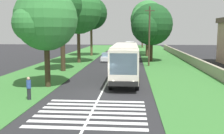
# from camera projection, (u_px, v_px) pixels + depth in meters

# --- Properties ---
(ground) EXTENTS (160.00, 160.00, 0.00)m
(ground) POSITION_uv_depth(u_px,v_px,m) (102.00, 92.00, 21.98)
(ground) COLOR #262628
(grass_verge_left) EXTENTS (120.00, 8.00, 0.04)m
(grass_verge_left) POSITION_uv_depth(u_px,v_px,m) (57.00, 67.00, 37.43)
(grass_verge_left) COLOR #387533
(grass_verge_left) RESTS_ON ground
(grass_verge_right) EXTENTS (120.00, 8.00, 0.04)m
(grass_verge_right) POSITION_uv_depth(u_px,v_px,m) (174.00, 68.00, 36.17)
(grass_verge_right) COLOR #387533
(grass_verge_right) RESTS_ON ground
(centre_line) EXTENTS (110.00, 0.16, 0.01)m
(centre_line) POSITION_uv_depth(u_px,v_px,m) (114.00, 68.00, 36.80)
(centre_line) COLOR silver
(centre_line) RESTS_ON ground
(coach_bus) EXTENTS (11.16, 2.62, 3.73)m
(coach_bus) POSITION_uv_depth(u_px,v_px,m) (125.00, 60.00, 26.56)
(coach_bus) COLOR silver
(coach_bus) RESTS_ON ground
(zebra_crossing) EXTENTS (5.85, 6.80, 0.01)m
(zebra_crossing) POSITION_uv_depth(u_px,v_px,m) (91.00, 113.00, 16.52)
(zebra_crossing) COLOR silver
(zebra_crossing) RESTS_ON ground
(trailing_car_0) EXTENTS (4.30, 1.78, 1.43)m
(trailing_car_0) POSITION_uv_depth(u_px,v_px,m) (107.00, 57.00, 45.02)
(trailing_car_0) COLOR silver
(trailing_car_0) RESTS_ON ground
(trailing_car_1) EXTENTS (4.30, 1.78, 1.43)m
(trailing_car_1) POSITION_uv_depth(u_px,v_px,m) (128.00, 53.00, 54.58)
(trailing_car_1) COLOR navy
(trailing_car_1) RESTS_ON ground
(trailing_minibus_0) EXTENTS (6.00, 2.14, 2.53)m
(trailing_minibus_0) POSITION_uv_depth(u_px,v_px,m) (130.00, 46.00, 65.58)
(trailing_minibus_0) COLOR silver
(trailing_minibus_0) RESTS_ON ground
(roadside_tree_left_0) EXTENTS (6.43, 5.14, 10.82)m
(roadside_tree_left_0) POSITION_uv_depth(u_px,v_px,m) (60.00, 6.00, 32.69)
(roadside_tree_left_0) COLOR #3D2D1E
(roadside_tree_left_0) RESTS_ON grass_verge_left
(roadside_tree_left_1) EXTENTS (8.91, 7.46, 12.03)m
(roadside_tree_left_1) POSITION_uv_depth(u_px,v_px,m) (77.00, 12.00, 41.72)
(roadside_tree_left_1) COLOR #4C3826
(roadside_tree_left_1) RESTS_ON grass_verge_left
(roadside_tree_left_2) EXTENTS (6.57, 5.61, 8.89)m
(roadside_tree_left_2) POSITION_uv_depth(u_px,v_px,m) (46.00, 21.00, 23.58)
(roadside_tree_left_2) COLOR #3D2D1E
(roadside_tree_left_2) RESTS_ON grass_verge_left
(roadside_tree_left_3) EXTENTS (7.94, 6.71, 11.93)m
(roadside_tree_left_3) POSITION_uv_depth(u_px,v_px,m) (90.00, 14.00, 53.85)
(roadside_tree_left_3) COLOR brown
(roadside_tree_left_3) RESTS_ON grass_verge_left
(roadside_tree_right_0) EXTENTS (8.43, 6.66, 11.12)m
(roadside_tree_right_0) POSITION_uv_depth(u_px,v_px,m) (146.00, 18.00, 52.86)
(roadside_tree_right_0) COLOR #4C3826
(roadside_tree_right_0) RESTS_ON grass_verge_right
(roadside_tree_right_1) EXTENTS (5.66, 5.02, 10.66)m
(roadside_tree_right_1) POSITION_uv_depth(u_px,v_px,m) (148.00, 18.00, 60.09)
(roadside_tree_right_1) COLOR brown
(roadside_tree_right_1) RESTS_ON grass_verge_right
(roadside_tree_right_2) EXTENTS (5.61, 4.47, 8.14)m
(roadside_tree_right_2) POSITION_uv_depth(u_px,v_px,m) (142.00, 29.00, 81.84)
(roadside_tree_right_2) COLOR #4C3826
(roadside_tree_right_2) RESTS_ON grass_verge_right
(roadside_tree_right_3) EXTENTS (8.16, 6.89, 9.59)m
(roadside_tree_right_3) POSITION_uv_depth(u_px,v_px,m) (151.00, 26.00, 43.62)
(roadside_tree_right_3) COLOR #3D2D1E
(roadside_tree_right_3) RESTS_ON grass_verge_right
(utility_pole) EXTENTS (0.24, 1.40, 8.52)m
(utility_pole) POSITION_uv_depth(u_px,v_px,m) (149.00, 36.00, 38.09)
(utility_pole) COLOR #473828
(utility_pole) RESTS_ON grass_verge_right
(roadside_wall) EXTENTS (70.00, 0.40, 1.24)m
(roadside_wall) POSITION_uv_depth(u_px,v_px,m) (191.00, 60.00, 40.76)
(roadside_wall) COLOR #9E937F
(roadside_wall) RESTS_ON grass_verge_right
(pedestrian) EXTENTS (0.34, 0.34, 1.69)m
(pedestrian) POSITION_uv_depth(u_px,v_px,m) (29.00, 88.00, 19.44)
(pedestrian) COLOR #26262D
(pedestrian) RESTS_ON grass_verge_left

